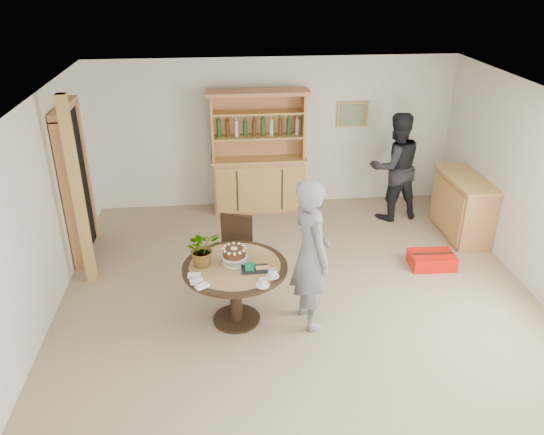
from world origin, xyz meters
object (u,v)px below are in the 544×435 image
at_px(adult_person, 395,167).
at_px(sideboard, 463,206).
at_px(red_suitcase, 432,260).
at_px(dining_table, 235,277).
at_px(teen_boy, 311,254).
at_px(hutch, 258,171).
at_px(dining_chair, 235,247).

bearing_deg(adult_person, sideboard, 131.75).
bearing_deg(red_suitcase, sideboard, 51.17).
height_order(dining_table, adult_person, adult_person).
xyz_separation_m(teen_boy, adult_person, (1.81, 2.68, -0.02)).
height_order(teen_boy, red_suitcase, teen_boy).
bearing_deg(teen_boy, dining_table, 69.00).
bearing_deg(teen_boy, sideboard, -68.12).
xyz_separation_m(hutch, red_suitcase, (2.25, -2.16, -0.59)).
xyz_separation_m(hutch, sideboard, (3.04, -1.24, -0.22)).
bearing_deg(hutch, dining_table, -99.27).
bearing_deg(red_suitcase, teen_boy, -149.21).
relative_size(sideboard, dining_table, 1.05).
xyz_separation_m(sideboard, dining_chair, (-3.52, -1.05, 0.06)).
bearing_deg(sideboard, adult_person, 141.56).
bearing_deg(dining_table, teen_boy, -6.71).
bearing_deg(red_suitcase, hutch, 138.07).
distance_m(dining_chair, teen_boy, 1.30).
distance_m(sideboard, dining_chair, 3.68).
bearing_deg(dining_chair, sideboard, 34.39).
relative_size(dining_table, red_suitcase, 1.96).
distance_m(adult_person, red_suitcase, 1.80).
bearing_deg(hutch, sideboard, -22.21).
xyz_separation_m(hutch, dining_table, (-0.51, -3.11, -0.08)).
relative_size(dining_chair, teen_boy, 0.52).
height_order(adult_person, red_suitcase, adult_person).
relative_size(hutch, teen_boy, 1.12).
xyz_separation_m(sideboard, teen_boy, (-2.70, -1.97, 0.43)).
bearing_deg(dining_table, dining_chair, 88.31).
bearing_deg(hutch, adult_person, -14.03).
height_order(hutch, dining_table, hutch).
distance_m(hutch, sideboard, 3.29).
xyz_separation_m(dining_table, adult_person, (2.66, 2.58, 0.28)).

